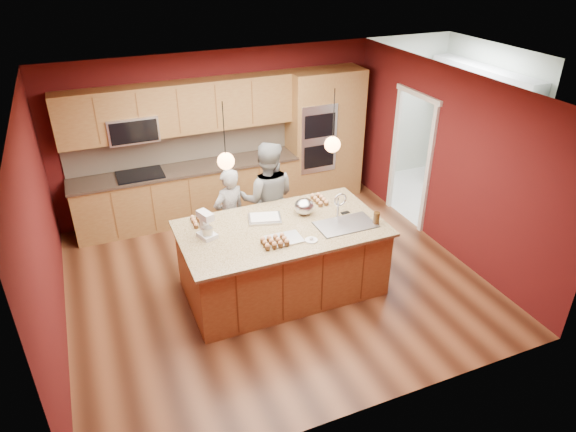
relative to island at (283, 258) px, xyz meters
name	(u,v)px	position (x,y,z in m)	size (l,w,h in m)	color
floor	(273,278)	(-0.05, 0.26, -0.50)	(5.50, 5.50, 0.00)	#422213
ceiling	(270,89)	(-0.05, 0.26, 2.20)	(5.50, 5.50, 0.00)	silver
wall_back	(218,132)	(-0.05, 2.76, 0.85)	(5.50, 5.50, 0.00)	#4D1111
wall_front	(372,306)	(-0.05, -2.24, 0.85)	(5.50, 5.50, 0.00)	#4D1111
wall_left	(41,235)	(-2.80, 0.26, 0.85)	(5.00, 5.00, 0.00)	#4D1111
wall_right	(445,161)	(2.70, 0.26, 0.85)	(5.00, 5.00, 0.00)	#4D1111
cabinet_run	(184,164)	(-0.73, 2.51, 0.49)	(3.74, 0.64, 2.30)	brown
oven_column	(324,135)	(1.80, 2.46, 0.66)	(1.30, 0.62, 2.30)	brown
doorway_trim	(411,161)	(2.68, 1.06, 0.55)	(0.08, 1.11, 2.20)	silver
laundry_room	(482,90)	(4.30, 1.46, 1.45)	(2.60, 2.70, 2.70)	silver
pendant_left	(226,161)	(-0.70, 0.00, 1.51)	(0.20, 0.20, 0.80)	black
pendant_right	(332,144)	(0.67, 0.00, 1.51)	(0.20, 0.20, 0.80)	black
island	(283,258)	(0.00, 0.00, 0.00)	(2.63, 1.47, 1.35)	brown
person_left	(230,216)	(-0.43, 0.99, 0.23)	(0.53, 0.35, 1.45)	black
person_right	(267,199)	(0.16, 0.99, 0.38)	(0.85, 0.67, 1.76)	slate
stand_mixer	(206,226)	(-0.97, 0.15, 0.62)	(0.25, 0.29, 0.34)	silver
sheet_cake	(265,218)	(-0.15, 0.27, 0.50)	(0.50, 0.42, 0.05)	silver
cooling_rack	(284,239)	(-0.10, -0.30, 0.49)	(0.43, 0.31, 0.02)	silver
mixing_bowl	(304,207)	(0.40, 0.23, 0.58)	(0.27, 0.27, 0.23)	silver
plate	(311,240)	(0.20, -0.45, 0.48)	(0.16, 0.16, 0.01)	white
tumbler	(376,218)	(1.15, -0.39, 0.56)	(0.08, 0.08, 0.16)	#38210C
phone	(345,213)	(0.92, 0.03, 0.48)	(0.12, 0.06, 0.01)	black
cupcakes_left	(197,221)	(-1.00, 0.52, 0.51)	(0.15, 0.30, 0.07)	tan
cupcakes_rack	(275,241)	(-0.25, -0.36, 0.53)	(0.33, 0.25, 0.07)	tan
cupcakes_right	(320,200)	(0.74, 0.46, 0.51)	(0.17, 0.34, 0.08)	tan
washer	(475,174)	(4.16, 1.12, 0.03)	(0.65, 0.67, 1.05)	silver
dryer	(449,165)	(4.13, 1.79, -0.04)	(0.57, 0.59, 0.92)	silver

